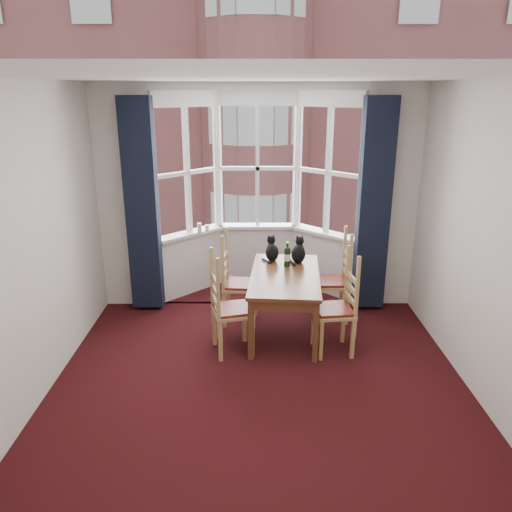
{
  "coord_description": "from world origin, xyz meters",
  "views": [
    {
      "loc": [
        -0.05,
        -3.91,
        2.71
      ],
      "look_at": [
        -0.03,
        1.05,
        1.05
      ],
      "focal_mm": 35.0,
      "sensor_mm": 36.0,
      "label": 1
    }
  ],
  "objects_px": {
    "chair_left_near": "(224,312)",
    "chair_right_near": "(342,311)",
    "cat_right": "(299,252)",
    "candle_short": "(207,229)",
    "chair_left_far": "(233,285)",
    "dining_table": "(285,281)",
    "cat_left": "(272,251)",
    "wine_bottle": "(287,256)",
    "chair_right_far": "(339,283)",
    "candle_tall": "(199,228)"
  },
  "relations": [
    {
      "from": "chair_right_near",
      "to": "wine_bottle",
      "type": "relative_size",
      "value": 3.1
    },
    {
      "from": "dining_table",
      "to": "candle_short",
      "type": "height_order",
      "value": "candle_short"
    },
    {
      "from": "dining_table",
      "to": "cat_right",
      "type": "xyz_separation_m",
      "value": [
        0.18,
        0.41,
        0.21
      ]
    },
    {
      "from": "cat_right",
      "to": "candle_short",
      "type": "bearing_deg",
      "value": 144.99
    },
    {
      "from": "chair_right_far",
      "to": "cat_left",
      "type": "xyz_separation_m",
      "value": [
        -0.81,
        0.14,
        0.37
      ]
    },
    {
      "from": "chair_right_near",
      "to": "candle_tall",
      "type": "xyz_separation_m",
      "value": [
        -1.67,
        1.67,
        0.46
      ]
    },
    {
      "from": "dining_table",
      "to": "wine_bottle",
      "type": "distance_m",
      "value": 0.35
    },
    {
      "from": "chair_right_near",
      "to": "cat_right",
      "type": "xyz_separation_m",
      "value": [
        -0.4,
        0.87,
        0.37
      ]
    },
    {
      "from": "chair_left_near",
      "to": "chair_right_far",
      "type": "xyz_separation_m",
      "value": [
        1.35,
        0.83,
        0.0
      ]
    },
    {
      "from": "cat_left",
      "to": "wine_bottle",
      "type": "bearing_deg",
      "value": -50.58
    },
    {
      "from": "chair_left_far",
      "to": "cat_left",
      "type": "xyz_separation_m",
      "value": [
        0.48,
        0.21,
        0.37
      ]
    },
    {
      "from": "chair_left_near",
      "to": "cat_right",
      "type": "height_order",
      "value": "cat_right"
    },
    {
      "from": "chair_right_near",
      "to": "dining_table",
      "type": "bearing_deg",
      "value": 141.66
    },
    {
      "from": "chair_left_near",
      "to": "dining_table",
      "type": "bearing_deg",
      "value": 35.76
    },
    {
      "from": "chair_left_near",
      "to": "candle_short",
      "type": "distance_m",
      "value": 1.8
    },
    {
      "from": "dining_table",
      "to": "chair_left_far",
      "type": "xyz_separation_m",
      "value": [
        -0.61,
        0.27,
        -0.16
      ]
    },
    {
      "from": "cat_left",
      "to": "dining_table",
      "type": "bearing_deg",
      "value": -74.6
    },
    {
      "from": "cat_left",
      "to": "chair_left_far",
      "type": "bearing_deg",
      "value": -156.28
    },
    {
      "from": "chair_left_far",
      "to": "cat_left",
      "type": "height_order",
      "value": "cat_left"
    },
    {
      "from": "cat_right",
      "to": "candle_tall",
      "type": "bearing_deg",
      "value": 148.14
    },
    {
      "from": "candle_tall",
      "to": "candle_short",
      "type": "bearing_deg",
      "value": 16.5
    },
    {
      "from": "wine_bottle",
      "to": "candle_tall",
      "type": "relative_size",
      "value": 2.27
    },
    {
      "from": "chair_left_far",
      "to": "chair_right_near",
      "type": "xyz_separation_m",
      "value": [
        1.19,
        -0.73,
        0.0
      ]
    },
    {
      "from": "cat_left",
      "to": "chair_right_far",
      "type": "bearing_deg",
      "value": -9.8
    },
    {
      "from": "chair_left_far",
      "to": "cat_right",
      "type": "xyz_separation_m",
      "value": [
        0.8,
        0.14,
        0.37
      ]
    },
    {
      "from": "dining_table",
      "to": "chair_right_far",
      "type": "bearing_deg",
      "value": 26.93
    },
    {
      "from": "dining_table",
      "to": "cat_left",
      "type": "xyz_separation_m",
      "value": [
        -0.13,
        0.48,
        0.2
      ]
    },
    {
      "from": "chair_right_far",
      "to": "chair_left_near",
      "type": "bearing_deg",
      "value": -148.46
    },
    {
      "from": "cat_right",
      "to": "candle_short",
      "type": "xyz_separation_m",
      "value": [
        -1.18,
        0.82,
        0.07
      ]
    },
    {
      "from": "chair_right_near",
      "to": "candle_tall",
      "type": "bearing_deg",
      "value": 135.17
    },
    {
      "from": "chair_left_far",
      "to": "wine_bottle",
      "type": "xyz_separation_m",
      "value": [
        0.65,
        -0.0,
        0.37
      ]
    },
    {
      "from": "chair_left_near",
      "to": "chair_left_far",
      "type": "bearing_deg",
      "value": 85.32
    },
    {
      "from": "chair_left_near",
      "to": "chair_right_near",
      "type": "xyz_separation_m",
      "value": [
        1.26,
        0.02,
        0.0
      ]
    },
    {
      "from": "chair_left_far",
      "to": "chair_left_near",
      "type": "bearing_deg",
      "value": -94.68
    },
    {
      "from": "chair_right_near",
      "to": "cat_right",
      "type": "distance_m",
      "value": 1.03
    },
    {
      "from": "wine_bottle",
      "to": "candle_tall",
      "type": "height_order",
      "value": "wine_bottle"
    },
    {
      "from": "cat_left",
      "to": "wine_bottle",
      "type": "relative_size",
      "value": 1.07
    },
    {
      "from": "chair_left_far",
      "to": "candle_short",
      "type": "bearing_deg",
      "value": 111.57
    },
    {
      "from": "chair_right_near",
      "to": "candle_short",
      "type": "xyz_separation_m",
      "value": [
        -1.57,
        1.7,
        0.44
      ]
    },
    {
      "from": "chair_right_near",
      "to": "chair_left_far",
      "type": "bearing_deg",
      "value": 148.4
    },
    {
      "from": "cat_left",
      "to": "candle_tall",
      "type": "bearing_deg",
      "value": 143.07
    },
    {
      "from": "chair_left_far",
      "to": "cat_right",
      "type": "height_order",
      "value": "cat_right"
    },
    {
      "from": "chair_left_near",
      "to": "chair_right_near",
      "type": "relative_size",
      "value": 1.0
    },
    {
      "from": "dining_table",
      "to": "wine_bottle",
      "type": "height_order",
      "value": "wine_bottle"
    },
    {
      "from": "candle_tall",
      "to": "cat_left",
      "type": "bearing_deg",
      "value": -36.93
    },
    {
      "from": "dining_table",
      "to": "cat_right",
      "type": "distance_m",
      "value": 0.5
    },
    {
      "from": "cat_right",
      "to": "chair_left_near",
      "type": "bearing_deg",
      "value": -133.74
    },
    {
      "from": "chair_left_far",
      "to": "chair_right_near",
      "type": "distance_m",
      "value": 1.4
    },
    {
      "from": "chair_left_near",
      "to": "candle_short",
      "type": "xyz_separation_m",
      "value": [
        -0.32,
        1.72,
        0.44
      ]
    },
    {
      "from": "dining_table",
      "to": "chair_left_far",
      "type": "relative_size",
      "value": 1.62
    }
  ]
}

